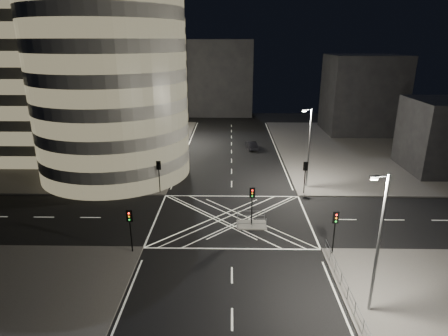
{
  "coord_description": "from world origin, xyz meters",
  "views": [
    {
      "loc": [
        -0.18,
        -35.56,
        17.87
      ],
      "look_at": [
        -0.95,
        7.73,
        3.0
      ],
      "focal_mm": 30.0,
      "sensor_mm": 36.0,
      "label": 1
    }
  ],
  "objects_px": {
    "street_lamp_right_near": "(378,241)",
    "traffic_signal_nr": "(335,225)",
    "traffic_signal_fl": "(159,171)",
    "street_lamp_left_far": "(178,113)",
    "street_lamp_right_far": "(309,146)",
    "traffic_signal_nl": "(130,223)",
    "central_island": "(251,225)",
    "traffic_signal_island": "(252,199)",
    "traffic_signal_fr": "(305,172)",
    "sedan": "(251,145)",
    "street_lamp_left_near": "(160,139)"
  },
  "relations": [
    {
      "from": "street_lamp_left_near",
      "to": "street_lamp_left_far",
      "type": "distance_m",
      "value": 18.0
    },
    {
      "from": "central_island",
      "to": "street_lamp_left_near",
      "type": "height_order",
      "value": "street_lamp_left_near"
    },
    {
      "from": "traffic_signal_fl",
      "to": "traffic_signal_island",
      "type": "bearing_deg",
      "value": -37.54
    },
    {
      "from": "traffic_signal_fr",
      "to": "sedan",
      "type": "distance_m",
      "value": 20.71
    },
    {
      "from": "central_island",
      "to": "street_lamp_right_far",
      "type": "xyz_separation_m",
      "value": [
        7.44,
        10.5,
        5.47
      ]
    },
    {
      "from": "central_island",
      "to": "traffic_signal_nr",
      "type": "xyz_separation_m",
      "value": [
        6.8,
        -5.3,
        2.84
      ]
    },
    {
      "from": "street_lamp_left_near",
      "to": "traffic_signal_nr",
      "type": "bearing_deg",
      "value": -45.87
    },
    {
      "from": "traffic_signal_fl",
      "to": "sedan",
      "type": "xyz_separation_m",
      "value": [
        12.24,
        19.88,
        -2.24
      ]
    },
    {
      "from": "traffic_signal_fl",
      "to": "sedan",
      "type": "relative_size",
      "value": 0.97
    },
    {
      "from": "central_island",
      "to": "street_lamp_right_near",
      "type": "bearing_deg",
      "value": -59.25
    },
    {
      "from": "street_lamp_left_far",
      "to": "traffic_signal_nl",
      "type": "bearing_deg",
      "value": -89.01
    },
    {
      "from": "traffic_signal_fl",
      "to": "street_lamp_right_far",
      "type": "bearing_deg",
      "value": 6.88
    },
    {
      "from": "traffic_signal_fl",
      "to": "street_lamp_left_far",
      "type": "height_order",
      "value": "street_lamp_left_far"
    },
    {
      "from": "street_lamp_left_near",
      "to": "street_lamp_right_far",
      "type": "height_order",
      "value": "same"
    },
    {
      "from": "traffic_signal_fr",
      "to": "traffic_signal_island",
      "type": "distance_m",
      "value": 10.73
    },
    {
      "from": "street_lamp_left_near",
      "to": "street_lamp_right_near",
      "type": "bearing_deg",
      "value": -54.03
    },
    {
      "from": "traffic_signal_fr",
      "to": "sedan",
      "type": "bearing_deg",
      "value": 105.1
    },
    {
      "from": "traffic_signal_nr",
      "to": "traffic_signal_fr",
      "type": "bearing_deg",
      "value": 90.0
    },
    {
      "from": "traffic_signal_fr",
      "to": "street_lamp_left_near",
      "type": "height_order",
      "value": "street_lamp_left_near"
    },
    {
      "from": "traffic_signal_nr",
      "to": "street_lamp_right_far",
      "type": "xyz_separation_m",
      "value": [
        0.64,
        15.8,
        2.63
      ]
    },
    {
      "from": "street_lamp_left_near",
      "to": "street_lamp_left_far",
      "type": "height_order",
      "value": "same"
    },
    {
      "from": "sedan",
      "to": "street_lamp_left_near",
      "type": "bearing_deg",
      "value": 38.72
    },
    {
      "from": "street_lamp_right_near",
      "to": "traffic_signal_nr",
      "type": "bearing_deg",
      "value": 95.04
    },
    {
      "from": "traffic_signal_fl",
      "to": "traffic_signal_nl",
      "type": "height_order",
      "value": "same"
    },
    {
      "from": "street_lamp_left_near",
      "to": "street_lamp_right_near",
      "type": "distance_m",
      "value": 32.13
    },
    {
      "from": "traffic_signal_nr",
      "to": "street_lamp_right_far",
      "type": "distance_m",
      "value": 16.03
    },
    {
      "from": "traffic_signal_island",
      "to": "traffic_signal_fr",
      "type": "bearing_deg",
      "value": 50.67
    },
    {
      "from": "street_lamp_right_far",
      "to": "sedan",
      "type": "distance_m",
      "value": 19.29
    },
    {
      "from": "sedan",
      "to": "street_lamp_right_near",
      "type": "bearing_deg",
      "value": 88.36
    },
    {
      "from": "street_lamp_right_far",
      "to": "street_lamp_right_near",
      "type": "xyz_separation_m",
      "value": [
        0.0,
        -23.0,
        0.0
      ]
    },
    {
      "from": "traffic_signal_nl",
      "to": "street_lamp_right_near",
      "type": "bearing_deg",
      "value": -21.55
    },
    {
      "from": "central_island",
      "to": "street_lamp_right_near",
      "type": "distance_m",
      "value": 15.54
    },
    {
      "from": "street_lamp_right_near",
      "to": "sedan",
      "type": "distance_m",
      "value": 41.4
    },
    {
      "from": "street_lamp_left_far",
      "to": "traffic_signal_nr",
      "type": "bearing_deg",
      "value": -63.64
    },
    {
      "from": "traffic_signal_nr",
      "to": "street_lamp_right_far",
      "type": "bearing_deg",
      "value": 87.7
    },
    {
      "from": "central_island",
      "to": "traffic_signal_fr",
      "type": "distance_m",
      "value": 11.1
    },
    {
      "from": "traffic_signal_nr",
      "to": "street_lamp_left_far",
      "type": "height_order",
      "value": "street_lamp_left_far"
    },
    {
      "from": "traffic_signal_nr",
      "to": "street_lamp_left_far",
      "type": "xyz_separation_m",
      "value": [
        -18.24,
        36.8,
        2.63
      ]
    },
    {
      "from": "central_island",
      "to": "traffic_signal_island",
      "type": "bearing_deg",
      "value": 0.0
    },
    {
      "from": "traffic_signal_fr",
      "to": "central_island",
      "type": "bearing_deg",
      "value": -129.33
    },
    {
      "from": "traffic_signal_nl",
      "to": "street_lamp_right_far",
      "type": "xyz_separation_m",
      "value": [
        18.24,
        15.8,
        2.63
      ]
    },
    {
      "from": "street_lamp_left_near",
      "to": "traffic_signal_island",
      "type": "bearing_deg",
      "value": -49.73
    },
    {
      "from": "central_island",
      "to": "traffic_signal_fl",
      "type": "height_order",
      "value": "traffic_signal_fl"
    },
    {
      "from": "traffic_signal_fr",
      "to": "street_lamp_left_far",
      "type": "xyz_separation_m",
      "value": [
        -18.24,
        23.2,
        2.63
      ]
    },
    {
      "from": "traffic_signal_nr",
      "to": "street_lamp_right_far",
      "type": "relative_size",
      "value": 0.4
    },
    {
      "from": "central_island",
      "to": "street_lamp_right_far",
      "type": "height_order",
      "value": "street_lamp_right_far"
    },
    {
      "from": "traffic_signal_nr",
      "to": "street_lamp_left_near",
      "type": "height_order",
      "value": "street_lamp_left_near"
    },
    {
      "from": "traffic_signal_fl",
      "to": "traffic_signal_fr",
      "type": "bearing_deg",
      "value": 0.0
    },
    {
      "from": "street_lamp_right_near",
      "to": "sedan",
      "type": "bearing_deg",
      "value": 98.39
    },
    {
      "from": "traffic_signal_nr",
      "to": "street_lamp_left_far",
      "type": "relative_size",
      "value": 0.4
    }
  ]
}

